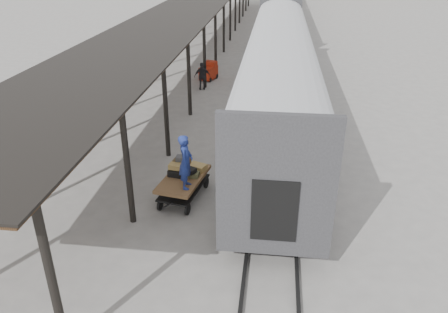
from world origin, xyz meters
name	(u,v)px	position (x,y,z in m)	size (l,w,h in m)	color
ground	(186,193)	(0.00, 0.00, 0.00)	(160.00, 160.00, 0.00)	slate
train	(280,3)	(3.19, 33.79, 2.69)	(3.45, 76.01, 4.01)	silver
canopy	(201,0)	(-3.40, 24.00, 4.00)	(4.90, 64.30, 4.15)	#422B19
rails	(279,29)	(3.20, 34.00, 0.06)	(1.54, 150.00, 0.12)	black
baggage_cart	(184,182)	(0.03, -0.38, 0.65)	(1.66, 2.59, 0.86)	brown
suitcase_stack	(185,167)	(0.03, -0.02, 1.06)	(1.32, 1.10, 0.58)	#3E3E41
luggage_tug	(209,72)	(-1.37, 14.75, 0.54)	(1.19, 1.51, 1.17)	maroon
porter	(186,162)	(0.28, -1.03, 1.80)	(0.69, 0.45, 1.88)	navy
pedestrian	(202,76)	(-1.42, 12.47, 0.85)	(1.00, 0.42, 1.70)	black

